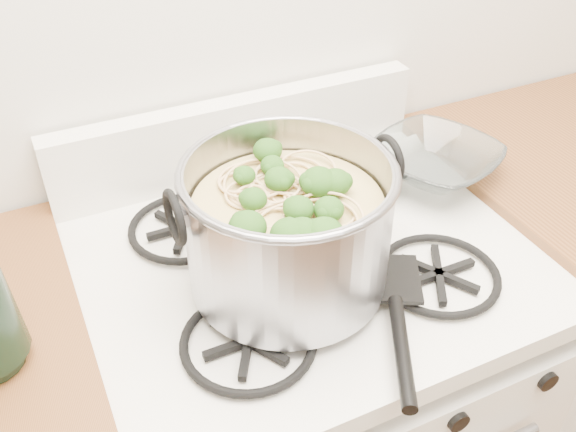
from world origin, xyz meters
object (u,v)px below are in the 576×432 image
(gas_range, at_px, (303,417))
(stock_pot, at_px, (288,229))
(glass_bowl, at_px, (434,168))
(spatula, at_px, (392,275))

(gas_range, height_order, stock_pot, stock_pot)
(gas_range, xyz_separation_m, stock_pot, (-0.06, -0.06, 0.59))
(glass_bowl, bearing_deg, gas_range, -163.89)
(gas_range, distance_m, spatula, 0.52)
(stock_pot, distance_m, glass_bowl, 0.43)
(spatula, relative_size, glass_bowl, 3.24)
(stock_pot, relative_size, spatula, 1.14)
(stock_pot, height_order, spatula, stock_pot)
(gas_range, relative_size, spatula, 2.98)
(gas_range, xyz_separation_m, glass_bowl, (0.33, 0.09, 0.50))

